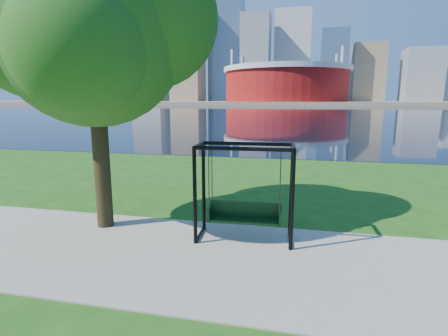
% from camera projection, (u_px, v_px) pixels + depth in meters
% --- Properties ---
extents(ground, '(900.00, 900.00, 0.00)m').
position_uv_depth(ground, '(233.00, 250.00, 7.45)').
color(ground, '#1E5114').
rests_on(ground, ground).
extents(path, '(120.00, 4.00, 0.03)m').
position_uv_depth(path, '(228.00, 260.00, 6.97)').
color(path, '#9E937F').
rests_on(path, ground).
extents(river, '(900.00, 180.00, 0.02)m').
position_uv_depth(river, '(298.00, 110.00, 105.16)').
color(river, black).
rests_on(river, ground).
extents(far_bank, '(900.00, 228.00, 2.00)m').
position_uv_depth(far_bank, '(301.00, 102.00, 300.40)').
color(far_bank, '#937F60').
rests_on(far_bank, ground).
extents(stadium, '(83.00, 83.00, 32.00)m').
position_uv_depth(stadium, '(286.00, 83.00, 231.97)').
color(stadium, maroon).
rests_on(stadium, far_bank).
extents(skyline, '(392.00, 66.00, 96.50)m').
position_uv_depth(skyline, '(298.00, 62.00, 307.44)').
color(skyline, gray).
rests_on(skyline, far_bank).
extents(swing, '(2.20, 1.04, 2.21)m').
position_uv_depth(swing, '(245.00, 195.00, 7.81)').
color(swing, black).
rests_on(swing, ground).
extents(park_tree, '(5.55, 5.02, 6.90)m').
position_uv_depth(park_tree, '(92.00, 27.00, 7.99)').
color(park_tree, black).
rests_on(park_tree, ground).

